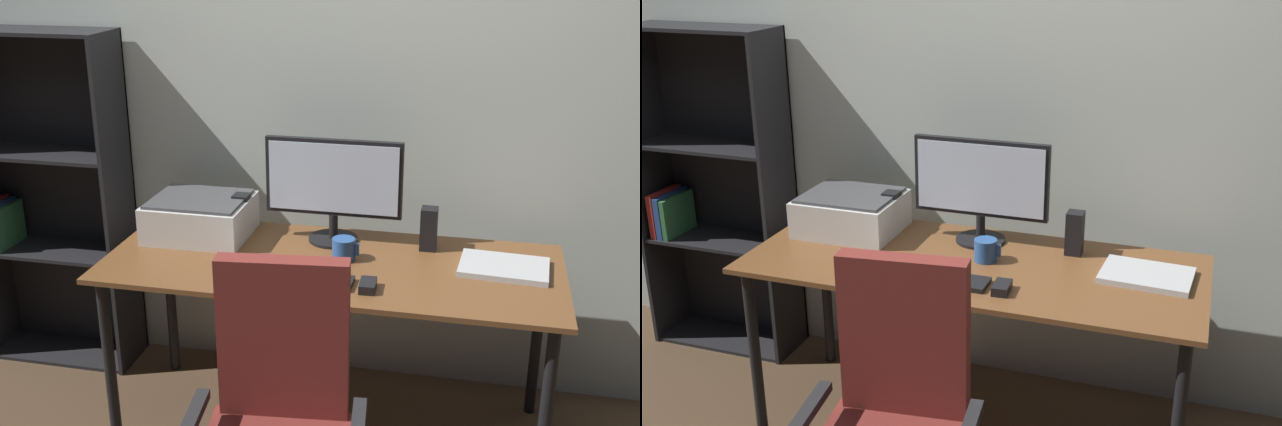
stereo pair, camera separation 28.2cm
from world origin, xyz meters
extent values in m
cube|color=beige|center=(0.00, 0.52, 1.30)|extent=(6.40, 0.10, 2.60)
cube|color=brown|center=(0.00, 0.00, 0.73)|extent=(1.72, 0.71, 0.02)
cylinder|color=black|center=(-0.80, -0.29, 0.36)|extent=(0.04, 0.04, 0.72)
cylinder|color=black|center=(0.80, -0.29, 0.36)|extent=(0.04, 0.04, 0.72)
cylinder|color=black|center=(-0.80, 0.29, 0.36)|extent=(0.04, 0.04, 0.72)
cylinder|color=black|center=(0.80, 0.29, 0.36)|extent=(0.04, 0.04, 0.72)
cylinder|color=black|center=(-0.04, 0.21, 0.75)|extent=(0.20, 0.20, 0.01)
cylinder|color=black|center=(-0.04, 0.21, 0.80)|extent=(0.04, 0.04, 0.10)
cube|color=black|center=(-0.04, 0.21, 1.01)|extent=(0.54, 0.03, 0.31)
cube|color=silver|center=(-0.04, 0.20, 1.01)|extent=(0.51, 0.01, 0.28)
cube|color=black|center=(-0.03, -0.20, 0.75)|extent=(0.29, 0.11, 0.02)
cube|color=black|center=(0.17, -0.21, 0.76)|extent=(0.06, 0.10, 0.03)
cylinder|color=#285193|center=(0.04, 0.03, 0.78)|extent=(0.09, 0.09, 0.09)
cube|color=#285193|center=(0.09, 0.03, 0.79)|extent=(0.02, 0.01, 0.05)
cube|color=#B7BABC|center=(0.63, 0.06, 0.75)|extent=(0.34, 0.25, 0.02)
cube|color=black|center=(-0.42, 0.20, 0.82)|extent=(0.06, 0.07, 0.17)
cube|color=black|center=(0.34, 0.20, 0.82)|extent=(0.06, 0.07, 0.17)
cube|color=silver|center=(-0.58, 0.15, 0.81)|extent=(0.40, 0.34, 0.15)
cube|color=#424244|center=(-0.58, 0.15, 0.90)|extent=(0.37, 0.31, 0.01)
cube|color=white|center=(-0.24, -0.20, 0.74)|extent=(0.25, 0.32, 0.00)
cube|color=maroon|center=(-0.02, -0.62, 0.75)|extent=(0.41, 0.12, 0.52)
cube|color=#232326|center=(-0.24, -0.83, 0.58)|extent=(0.07, 0.26, 0.03)
cube|color=black|center=(-1.02, 0.31, 0.77)|extent=(0.02, 0.28, 1.53)
cube|color=black|center=(-1.36, 0.45, 0.77)|extent=(0.70, 0.01, 1.53)
cube|color=black|center=(-1.36, 0.31, 0.01)|extent=(0.67, 0.26, 0.02)
cube|color=black|center=(-1.36, 0.31, 0.54)|extent=(0.67, 0.26, 0.02)
cube|color=black|center=(-1.36, 0.31, 1.00)|extent=(0.67, 0.26, 0.02)
cube|color=black|center=(-1.36, 0.31, 1.52)|extent=(0.67, 0.26, 0.02)
cube|color=#28478C|center=(-1.61, 0.30, 0.65)|extent=(0.03, 0.22, 0.20)
cube|color=#337242|center=(-1.58, 0.30, 0.64)|extent=(0.02, 0.22, 0.19)
camera|label=1|loc=(0.53, -2.59, 1.90)|focal=42.80mm
camera|label=2|loc=(0.80, -2.51, 1.90)|focal=42.80mm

